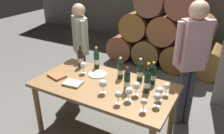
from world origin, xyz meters
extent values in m
plane|color=#66635E|center=(0.00, 0.00, 0.00)|extent=(14.00, 14.00, 0.00)
cylinder|color=brown|center=(-0.95, 2.60, 0.30)|extent=(0.60, 0.90, 0.60)
cylinder|color=brown|center=(-0.32, 2.60, 0.30)|extent=(0.60, 0.90, 0.60)
cylinder|color=brown|center=(0.31, 2.60, 0.30)|extent=(0.60, 0.90, 0.60)
cylinder|color=brown|center=(0.95, 2.60, 0.30)|extent=(0.60, 0.90, 0.60)
cylinder|color=brown|center=(-0.63, 2.60, 0.85)|extent=(0.60, 0.90, 0.60)
cylinder|color=brown|center=(0.00, 2.60, 0.85)|extent=(0.60, 0.90, 0.60)
cylinder|color=brown|center=(0.63, 2.60, 0.85)|extent=(0.60, 0.90, 0.60)
cylinder|color=brown|center=(0.31, 2.60, 1.39)|extent=(0.60, 0.90, 0.60)
cube|color=olive|center=(0.00, 0.00, 0.74)|extent=(1.70, 0.90, 0.04)
cylinder|color=olive|center=(-0.77, -0.39, 0.36)|extent=(0.07, 0.07, 0.72)
cylinder|color=olive|center=(-0.77, 0.39, 0.36)|extent=(0.07, 0.07, 0.72)
cylinder|color=olive|center=(0.77, 0.39, 0.36)|extent=(0.07, 0.07, 0.72)
cylinder|color=#19381E|center=(0.10, 0.24, 0.86)|extent=(0.07, 0.07, 0.20)
sphere|color=#19381E|center=(0.10, 0.24, 0.96)|extent=(0.07, 0.07, 0.07)
cylinder|color=#19381E|center=(0.10, 0.24, 0.99)|extent=(0.03, 0.03, 0.06)
cylinder|color=silver|center=(0.10, 0.24, 1.03)|extent=(0.03, 0.03, 0.02)
cylinder|color=silver|center=(0.10, 0.24, 0.85)|extent=(0.07, 0.07, 0.06)
cylinder|color=black|center=(0.51, 0.09, 0.87)|extent=(0.07, 0.07, 0.21)
sphere|color=black|center=(0.51, 0.09, 0.98)|extent=(0.07, 0.07, 0.07)
cylinder|color=black|center=(0.51, 0.09, 1.00)|extent=(0.03, 0.03, 0.07)
cylinder|color=black|center=(0.51, 0.09, 1.05)|extent=(0.03, 0.03, 0.02)
cylinder|color=silver|center=(0.51, 0.09, 0.85)|extent=(0.07, 0.07, 0.06)
cylinder|color=black|center=(0.30, 0.00, 0.87)|extent=(0.07, 0.07, 0.21)
sphere|color=black|center=(0.30, 0.00, 0.98)|extent=(0.07, 0.07, 0.07)
cylinder|color=black|center=(0.30, 0.00, 1.00)|extent=(0.03, 0.03, 0.07)
cylinder|color=#B21E23|center=(0.30, 0.00, 1.05)|extent=(0.03, 0.03, 0.02)
cylinder|color=silver|center=(0.30, 0.00, 0.86)|extent=(0.07, 0.07, 0.06)
cylinder|color=#19381E|center=(0.34, 0.30, 0.86)|extent=(0.07, 0.07, 0.21)
sphere|color=#19381E|center=(0.34, 0.30, 0.98)|extent=(0.07, 0.07, 0.07)
cylinder|color=#19381E|center=(0.34, 0.30, 1.00)|extent=(0.03, 0.03, 0.07)
cylinder|color=silver|center=(0.34, 0.30, 1.05)|extent=(0.03, 0.03, 0.02)
cylinder|color=silver|center=(0.34, 0.30, 0.85)|extent=(0.07, 0.07, 0.06)
cylinder|color=black|center=(0.50, 0.30, 0.86)|extent=(0.07, 0.07, 0.20)
sphere|color=black|center=(0.50, 0.30, 0.97)|extent=(0.07, 0.07, 0.07)
cylinder|color=black|center=(0.50, 0.30, 0.99)|extent=(0.03, 0.03, 0.06)
cylinder|color=tan|center=(0.50, 0.30, 1.03)|extent=(0.03, 0.03, 0.02)
cylinder|color=silver|center=(0.50, 0.30, 0.85)|extent=(0.07, 0.07, 0.06)
cylinder|color=black|center=(-0.55, 0.28, 0.87)|extent=(0.07, 0.07, 0.21)
sphere|color=black|center=(-0.55, 0.28, 0.98)|extent=(0.07, 0.07, 0.07)
cylinder|color=black|center=(-0.55, 0.28, 1.01)|extent=(0.03, 0.03, 0.07)
cylinder|color=black|center=(-0.55, 0.28, 1.05)|extent=(0.03, 0.03, 0.02)
cylinder|color=silver|center=(-0.55, 0.28, 0.86)|extent=(0.07, 0.07, 0.06)
cylinder|color=black|center=(0.48, 0.19, 0.87)|extent=(0.07, 0.07, 0.22)
sphere|color=black|center=(0.48, 0.19, 0.99)|extent=(0.07, 0.07, 0.07)
cylinder|color=black|center=(0.48, 0.19, 1.02)|extent=(0.03, 0.03, 0.07)
cylinder|color=gold|center=(0.48, 0.19, 1.06)|extent=(0.03, 0.03, 0.03)
cylinder|color=silver|center=(0.48, 0.19, 0.86)|extent=(0.07, 0.07, 0.07)
cylinder|color=#19381E|center=(-0.33, 0.35, 0.87)|extent=(0.07, 0.07, 0.22)
sphere|color=#19381E|center=(-0.33, 0.35, 0.98)|extent=(0.07, 0.07, 0.07)
cylinder|color=#19381E|center=(-0.33, 0.35, 1.01)|extent=(0.03, 0.03, 0.07)
cylinder|color=tan|center=(-0.33, 0.35, 1.06)|extent=(0.03, 0.03, 0.02)
cylinder|color=silver|center=(-0.33, 0.35, 0.86)|extent=(0.07, 0.07, 0.07)
cylinder|color=white|center=(0.72, 0.13, 0.76)|extent=(0.06, 0.06, 0.00)
cylinder|color=white|center=(0.72, 0.13, 0.80)|extent=(0.01, 0.01, 0.07)
sphere|color=white|center=(0.72, 0.13, 0.87)|extent=(0.07, 0.07, 0.07)
cylinder|color=white|center=(0.34, -0.28, 0.76)|extent=(0.06, 0.06, 0.00)
cylinder|color=white|center=(0.34, -0.28, 0.80)|extent=(0.01, 0.01, 0.07)
sphere|color=white|center=(0.34, -0.28, 0.87)|extent=(0.08, 0.08, 0.08)
cylinder|color=white|center=(-0.39, 0.13, 0.76)|extent=(0.06, 0.06, 0.00)
cylinder|color=white|center=(-0.39, 0.13, 0.80)|extent=(0.01, 0.01, 0.07)
sphere|color=white|center=(-0.39, 0.13, 0.88)|extent=(0.08, 0.08, 0.08)
cylinder|color=white|center=(0.41, -0.17, 0.76)|extent=(0.06, 0.06, 0.00)
cylinder|color=white|center=(0.41, -0.17, 0.80)|extent=(0.01, 0.01, 0.07)
sphere|color=white|center=(0.41, -0.17, 0.88)|extent=(0.08, 0.08, 0.08)
cylinder|color=white|center=(0.43, -0.03, 0.76)|extent=(0.06, 0.06, 0.00)
cylinder|color=white|center=(0.43, -0.03, 0.80)|extent=(0.01, 0.01, 0.07)
sphere|color=white|center=(0.43, -0.03, 0.88)|extent=(0.09, 0.09, 0.09)
cylinder|color=white|center=(0.09, -0.17, 0.76)|extent=(0.06, 0.06, 0.00)
cylinder|color=white|center=(0.09, -0.17, 0.80)|extent=(0.01, 0.01, 0.07)
sphere|color=white|center=(0.09, -0.17, 0.88)|extent=(0.09, 0.09, 0.09)
cylinder|color=white|center=(0.71, -0.13, 0.76)|extent=(0.06, 0.06, 0.00)
cylinder|color=white|center=(0.71, -0.13, 0.80)|extent=(0.01, 0.01, 0.07)
sphere|color=white|center=(0.71, -0.13, 0.87)|extent=(0.08, 0.08, 0.08)
cylinder|color=white|center=(0.62, -0.27, 0.76)|extent=(0.06, 0.06, 0.00)
cylinder|color=white|center=(0.62, -0.27, 0.80)|extent=(0.01, 0.01, 0.07)
sphere|color=white|center=(0.62, -0.27, 0.87)|extent=(0.07, 0.07, 0.07)
cylinder|color=white|center=(0.69, -0.01, 0.76)|extent=(0.06, 0.06, 0.00)
cylinder|color=white|center=(0.69, -0.01, 0.80)|extent=(0.01, 0.01, 0.07)
sphere|color=white|center=(0.69, -0.01, 0.87)|extent=(0.08, 0.08, 0.08)
cube|color=#936038|center=(-0.63, -0.12, 0.77)|extent=(0.25, 0.21, 0.03)
cube|color=#B2A893|center=(-0.33, -0.18, 0.77)|extent=(0.24, 0.18, 0.03)
cylinder|color=white|center=(-0.21, 0.18, 0.77)|extent=(0.24, 0.24, 0.01)
cylinder|color=#383842|center=(0.88, 0.79, 0.43)|extent=(0.11, 0.11, 0.85)
cylinder|color=#383842|center=(0.80, 0.71, 0.43)|extent=(0.11, 0.11, 0.85)
cube|color=#CC9EA8|center=(0.84, 0.75, 1.17)|extent=(0.36, 0.35, 0.64)
cylinder|color=#CC9EA8|center=(1.00, 0.89, 1.21)|extent=(0.08, 0.08, 0.54)
cylinder|color=#CC9EA8|center=(0.69, 0.61, 1.21)|extent=(0.08, 0.08, 0.54)
sphere|color=tan|center=(0.84, 0.75, 1.60)|extent=(0.23, 0.23, 0.23)
cylinder|color=#383842|center=(-0.91, 0.76, 0.38)|extent=(0.11, 0.11, 0.77)
cylinder|color=#383842|center=(-0.82, 0.68, 0.38)|extent=(0.11, 0.11, 0.77)
cube|color=#B2B29E|center=(-0.86, 0.72, 1.06)|extent=(0.36, 0.34, 0.58)
cylinder|color=#B2B29E|center=(-1.03, 0.85, 1.08)|extent=(0.08, 0.08, 0.49)
cylinder|color=#B2B29E|center=(-0.70, 0.59, 1.08)|extent=(0.08, 0.08, 0.49)
sphere|color=tan|center=(-0.86, 0.72, 1.44)|extent=(0.21, 0.21, 0.21)
camera|label=1|loc=(1.25, -2.05, 2.12)|focal=36.53mm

